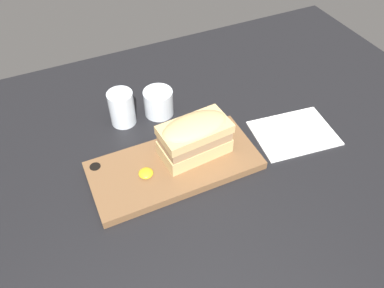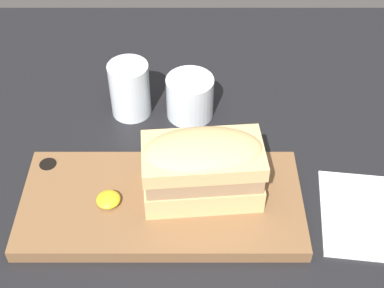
{
  "view_description": "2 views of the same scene",
  "coord_description": "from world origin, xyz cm",
  "px_view_note": "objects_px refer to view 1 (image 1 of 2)",
  "views": [
    {
      "loc": [
        -29.55,
        -52.71,
        69.24
      ],
      "look_at": [
        -5.01,
        0.79,
        8.3
      ],
      "focal_mm": 35.0,
      "sensor_mm": 36.0,
      "label": 1
    },
    {
      "loc": [
        -5.26,
        -46.48,
        61.59
      ],
      "look_at": [
        -5.49,
        4.55,
        10.9
      ],
      "focal_mm": 50.0,
      "sensor_mm": 36.0,
      "label": 2
    }
  ],
  "objects_px": {
    "sandwich": "(195,136)",
    "napkin": "(294,133)",
    "wine_glass": "(159,103)",
    "serving_board": "(174,166)",
    "water_glass": "(122,110)"
  },
  "relations": [
    {
      "from": "water_glass",
      "to": "wine_glass",
      "type": "relative_size",
      "value": 1.21
    },
    {
      "from": "serving_board",
      "to": "napkin",
      "type": "xyz_separation_m",
      "value": [
        0.32,
        -0.02,
        -0.01
      ]
    },
    {
      "from": "sandwich",
      "to": "wine_glass",
      "type": "bearing_deg",
      "value": 95.34
    },
    {
      "from": "water_glass",
      "to": "napkin",
      "type": "height_order",
      "value": "water_glass"
    },
    {
      "from": "water_glass",
      "to": "napkin",
      "type": "relative_size",
      "value": 0.43
    },
    {
      "from": "serving_board",
      "to": "napkin",
      "type": "distance_m",
      "value": 0.32
    },
    {
      "from": "sandwich",
      "to": "water_glass",
      "type": "height_order",
      "value": "sandwich"
    },
    {
      "from": "serving_board",
      "to": "water_glass",
      "type": "distance_m",
      "value": 0.22
    },
    {
      "from": "serving_board",
      "to": "water_glass",
      "type": "relative_size",
      "value": 4.16
    },
    {
      "from": "water_glass",
      "to": "serving_board",
      "type": "bearing_deg",
      "value": -74.19
    },
    {
      "from": "wine_glass",
      "to": "napkin",
      "type": "xyz_separation_m",
      "value": [
        0.28,
        -0.22,
        -0.03
      ]
    },
    {
      "from": "sandwich",
      "to": "napkin",
      "type": "xyz_separation_m",
      "value": [
        0.27,
        -0.03,
        -0.07
      ]
    },
    {
      "from": "wine_glass",
      "to": "napkin",
      "type": "bearing_deg",
      "value": -37.77
    },
    {
      "from": "wine_glass",
      "to": "water_glass",
      "type": "bearing_deg",
      "value": 176.7
    },
    {
      "from": "serving_board",
      "to": "wine_glass",
      "type": "distance_m",
      "value": 0.21
    }
  ]
}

